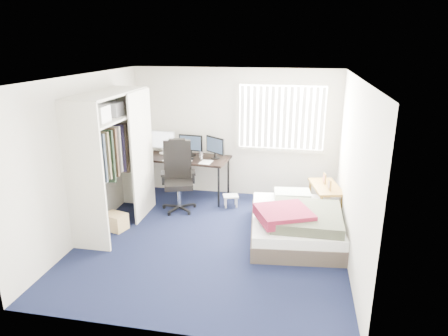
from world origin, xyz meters
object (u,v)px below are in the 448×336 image
at_px(desk, 187,156).
at_px(bed, 295,222).
at_px(nightstand, 326,189).
at_px(office_chair, 178,183).

height_order(desk, bed, desk).
distance_m(nightstand, bed, 1.02).
xyz_separation_m(desk, office_chair, (0.01, -0.61, -0.34)).
relative_size(desk, nightstand, 1.84).
relative_size(office_chair, bed, 0.66).
distance_m(office_chair, nightstand, 2.63).
distance_m(desk, office_chair, 0.70).
height_order(office_chair, nightstand, office_chair).
height_order(desk, nightstand, desk).
relative_size(desk, bed, 0.89).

